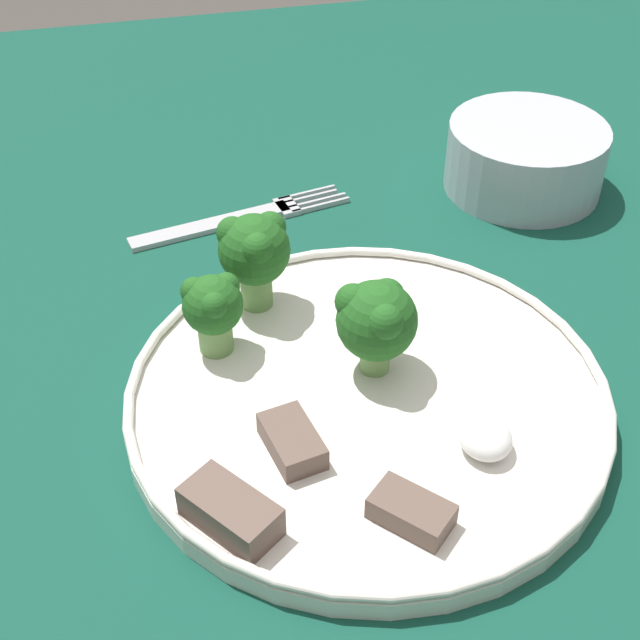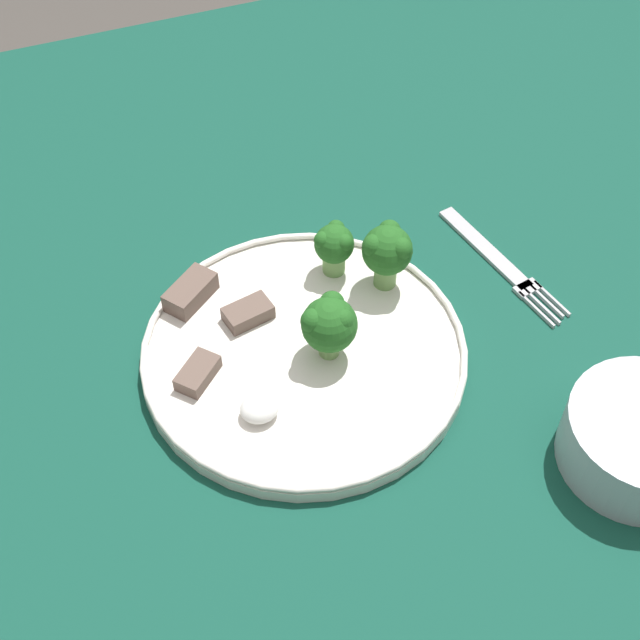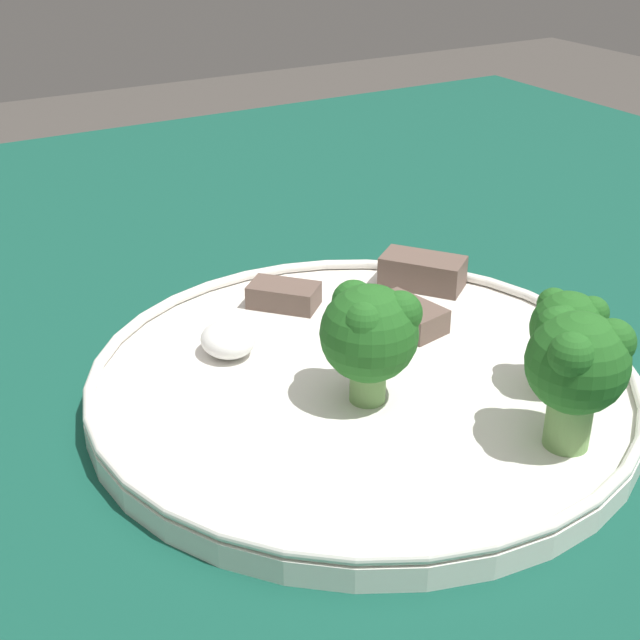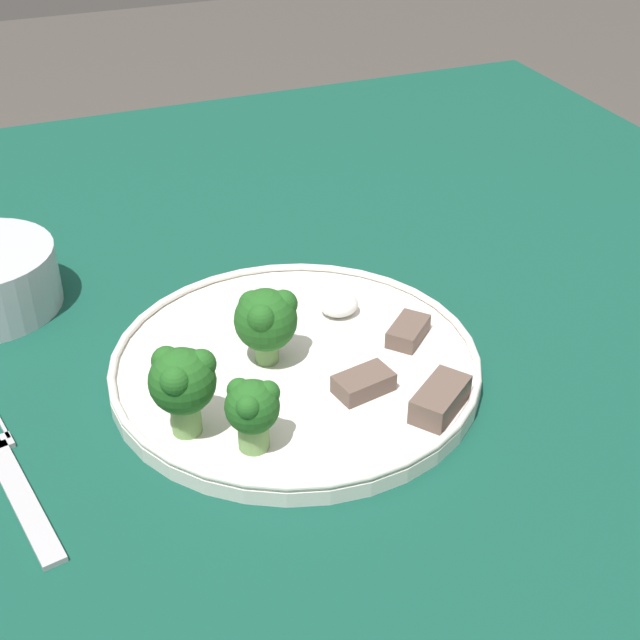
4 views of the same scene
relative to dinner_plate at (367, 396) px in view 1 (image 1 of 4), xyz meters
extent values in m
cube|color=#114738|center=(-0.03, 0.02, -0.02)|extent=(1.20, 1.17, 0.03)
cylinder|color=brown|center=(-0.57, 0.54, -0.40)|extent=(0.06, 0.06, 0.72)
cylinder|color=white|center=(0.00, 0.00, 0.00)|extent=(0.28, 0.28, 0.01)
torus|color=white|center=(0.00, 0.00, 0.01)|extent=(0.28, 0.28, 0.01)
cube|color=#B2B2B7|center=(-0.21, -0.06, -0.01)|extent=(0.04, 0.12, 0.00)
cube|color=#B2B2B7|center=(-0.22, 0.00, -0.01)|extent=(0.03, 0.02, 0.00)
cube|color=#B2B2B7|center=(-0.21, 0.02, -0.01)|extent=(0.01, 0.05, 0.00)
cube|color=#B2B2B7|center=(-0.22, 0.02, -0.01)|extent=(0.01, 0.05, 0.00)
cube|color=#B2B2B7|center=(-0.23, 0.02, -0.01)|extent=(0.01, 0.05, 0.00)
cube|color=#B2B2B7|center=(-0.23, 0.02, -0.01)|extent=(0.01, 0.05, 0.00)
cylinder|color=#B7BCC6|center=(-0.21, 0.19, 0.02)|extent=(0.12, 0.12, 0.05)
cylinder|color=white|center=(-0.21, 0.19, 0.01)|extent=(0.10, 0.10, 0.04)
cylinder|color=#709E56|center=(-0.02, 0.01, 0.01)|extent=(0.02, 0.02, 0.02)
sphere|color=#215B1E|center=(-0.02, 0.01, 0.04)|extent=(0.05, 0.05, 0.05)
sphere|color=#215B1E|center=(0.00, 0.01, 0.05)|extent=(0.02, 0.02, 0.02)
sphere|color=#215B1E|center=(-0.03, 0.02, 0.05)|extent=(0.02, 0.02, 0.02)
sphere|color=#215B1E|center=(-0.03, 0.00, 0.05)|extent=(0.02, 0.02, 0.02)
cylinder|color=#709E56|center=(-0.06, -0.08, 0.01)|extent=(0.02, 0.02, 0.02)
sphere|color=#215B1E|center=(-0.06, -0.08, 0.04)|extent=(0.04, 0.04, 0.04)
sphere|color=#215B1E|center=(-0.05, -0.08, 0.04)|extent=(0.02, 0.02, 0.02)
sphere|color=#215B1E|center=(-0.06, -0.07, 0.04)|extent=(0.02, 0.02, 0.02)
sphere|color=#215B1E|center=(-0.06, -0.09, 0.04)|extent=(0.02, 0.02, 0.02)
cylinder|color=#709E56|center=(-0.10, -0.05, 0.02)|extent=(0.02, 0.02, 0.03)
sphere|color=#215B1E|center=(-0.10, -0.05, 0.05)|extent=(0.04, 0.04, 0.04)
sphere|color=#215B1E|center=(-0.08, -0.05, 0.06)|extent=(0.02, 0.02, 0.02)
sphere|color=#215B1E|center=(-0.10, -0.04, 0.06)|extent=(0.02, 0.02, 0.02)
sphere|color=#215B1E|center=(-0.10, -0.06, 0.06)|extent=(0.02, 0.02, 0.02)
cube|color=brown|center=(0.09, 0.00, 0.01)|extent=(0.04, 0.04, 0.01)
cube|color=brown|center=(0.07, -0.09, 0.01)|extent=(0.06, 0.05, 0.02)
cube|color=brown|center=(0.03, -0.05, 0.01)|extent=(0.05, 0.03, 0.01)
ellipsoid|color=white|center=(0.06, 0.05, 0.01)|extent=(0.03, 0.03, 0.02)
camera|label=1|loc=(0.35, -0.11, 0.36)|focal=50.00mm
camera|label=2|loc=(0.16, 0.44, 0.60)|focal=50.00mm
camera|label=3|loc=(-0.33, 0.21, 0.24)|focal=50.00mm
camera|label=4|loc=(-0.18, -0.51, 0.40)|focal=50.00mm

